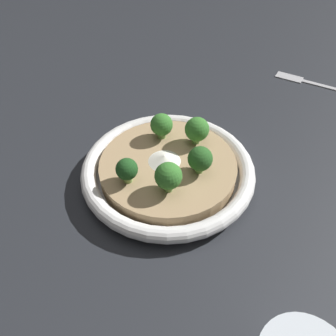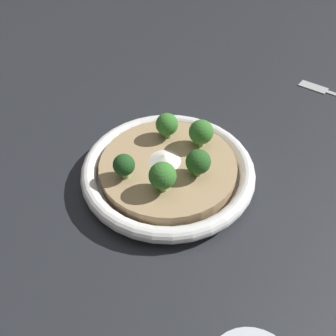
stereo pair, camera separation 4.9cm
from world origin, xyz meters
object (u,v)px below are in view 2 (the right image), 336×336
at_px(fork_utensil, 335,94).
at_px(risotto_bowl, 168,169).
at_px(broccoli_right, 163,176).
at_px(broccoli_front_right, 124,166).
at_px(broccoli_back, 199,161).
at_px(broccoli_left, 167,125).
at_px(broccoli_back_left, 201,132).

bearing_deg(fork_utensil, risotto_bowl, 73.04).
xyz_separation_m(broccoli_right, fork_utensil, (-0.42, 0.15, -0.06)).
height_order(broccoli_right, fork_utensil, broccoli_right).
bearing_deg(broccoli_right, broccoli_front_right, -83.67).
xyz_separation_m(broccoli_back, broccoli_front_right, (0.06, -0.08, -0.00)).
xyz_separation_m(risotto_bowl, broccoli_back, (-0.00, 0.05, 0.04)).
bearing_deg(risotto_bowl, broccoli_left, -147.12).
distance_m(broccoli_front_right, fork_utensil, 0.48).
height_order(broccoli_left, broccoli_right, broccoli_right).
bearing_deg(broccoli_left, broccoli_right, 28.44).
relative_size(risotto_bowl, broccoli_front_right, 6.81).
relative_size(broccoli_front_right, broccoli_left, 0.90).
height_order(broccoli_back, broccoli_right, broccoli_right).
bearing_deg(broccoli_front_right, broccoli_back_left, 152.67).
bearing_deg(broccoli_back, fork_utensil, 161.98).
xyz_separation_m(broccoli_front_right, broccoli_right, (-0.01, 0.06, 0.00)).
bearing_deg(risotto_bowl, broccoli_right, 23.62).
distance_m(risotto_bowl, fork_utensil, 0.41).
height_order(broccoli_front_right, broccoli_right, broccoli_right).
height_order(risotto_bowl, broccoli_right, broccoli_right).
bearing_deg(risotto_bowl, broccoli_front_right, -32.83).
distance_m(risotto_bowl, broccoli_left, 0.07).
xyz_separation_m(broccoli_left, broccoli_right, (0.10, 0.05, 0.00)).
bearing_deg(broccoli_front_right, broccoli_back, 124.66).
xyz_separation_m(risotto_bowl, broccoli_back_left, (-0.06, 0.02, 0.04)).
bearing_deg(risotto_bowl, fork_utensil, 155.73).
bearing_deg(fork_utensil, broccoli_front_right, 71.85).
height_order(broccoli_back_left, broccoli_back, broccoli_back_left).
height_order(broccoli_front_right, broccoli_left, broccoli_left).
distance_m(broccoli_back_left, broccoli_front_right, 0.13).
xyz_separation_m(broccoli_back_left, broccoli_right, (0.11, -0.00, 0.00)).
distance_m(broccoli_right, fork_utensil, 0.45).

